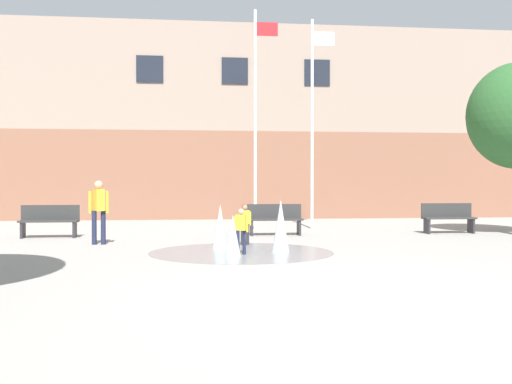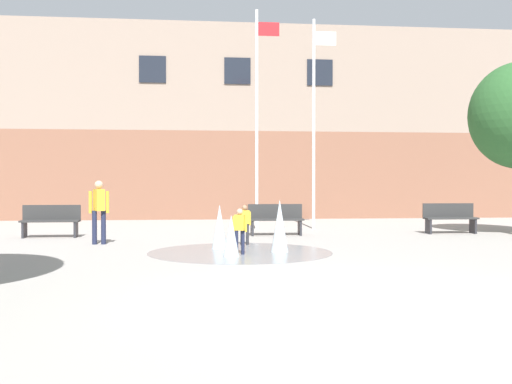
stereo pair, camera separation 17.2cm
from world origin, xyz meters
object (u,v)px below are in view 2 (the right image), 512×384
(park_bench_under_left_flagpole, at_px, (51,220))
(flagpole_left, at_px, (258,112))
(park_bench_under_right_flagpole, at_px, (276,219))
(child_in_fountain, at_px, (240,228))
(flagpole_right, at_px, (315,117))
(adult_near_bench, at_px, (99,207))
(child_running, at_px, (245,222))
(park_bench_near_trashcan, at_px, (450,218))

(park_bench_under_left_flagpole, bearing_deg, flagpole_left, 21.06)
(park_bench_under_left_flagpole, relative_size, park_bench_under_right_flagpole, 1.00)
(child_in_fountain, relative_size, flagpole_right, 0.14)
(park_bench_under_left_flagpole, height_order, adult_near_bench, adult_near_bench)
(child_in_fountain, bearing_deg, park_bench_under_right_flagpole, 96.60)
(child_running, height_order, adult_near_bench, adult_near_bench)
(child_running, bearing_deg, child_in_fountain, 66.05)
(park_bench_under_right_flagpole, xyz_separation_m, flagpole_right, (1.63, 2.35, 3.24))
(child_in_fountain, distance_m, flagpole_left, 7.73)
(park_bench_under_left_flagpole, distance_m, park_bench_near_trashcan, 11.72)
(child_running, height_order, flagpole_left, flagpole_left)
(park_bench_near_trashcan, relative_size, flagpole_right, 0.23)
(flagpole_right, bearing_deg, park_bench_under_right_flagpole, -124.85)
(flagpole_left, bearing_deg, park_bench_under_right_flagpole, -83.28)
(park_bench_near_trashcan, bearing_deg, park_bench_under_left_flagpole, -179.54)
(park_bench_near_trashcan, bearing_deg, child_in_fountain, -145.41)
(child_running, distance_m, flagpole_right, 6.47)
(park_bench_under_left_flagpole, relative_size, child_in_fountain, 1.62)
(adult_near_bench, bearing_deg, park_bench_near_trashcan, -103.35)
(park_bench_under_left_flagpole, distance_m, child_running, 5.85)
(flagpole_left, relative_size, flagpole_right, 1.04)
(park_bench_under_left_flagpole, xyz_separation_m, park_bench_under_right_flagpole, (6.38, 0.00, 0.00))
(park_bench_under_left_flagpole, bearing_deg, child_in_fountain, -42.54)
(park_bench_under_right_flagpole, relative_size, flagpole_left, 0.22)
(park_bench_under_left_flagpole, relative_size, flagpole_right, 0.23)
(child_in_fountain, bearing_deg, park_bench_near_trashcan, 58.37)
(flagpole_right, bearing_deg, flagpole_left, 180.00)
(adult_near_bench, distance_m, flagpole_left, 6.91)
(park_bench_near_trashcan, height_order, flagpole_right, flagpole_right)
(adult_near_bench, bearing_deg, park_bench_under_right_flagpole, -91.92)
(park_bench_near_trashcan, relative_size, child_in_fountain, 1.62)
(park_bench_under_left_flagpole, bearing_deg, park_bench_near_trashcan, 0.46)
(park_bench_near_trashcan, distance_m, child_running, 7.00)
(flagpole_left, distance_m, flagpole_right, 1.91)
(park_bench_under_left_flagpole, height_order, park_bench_under_right_flagpole, same)
(park_bench_under_left_flagpole, xyz_separation_m, flagpole_right, (8.01, 2.35, 3.24))
(adult_near_bench, bearing_deg, park_bench_under_left_flagpole, 13.25)
(child_running, relative_size, flagpole_left, 0.14)
(park_bench_near_trashcan, xyz_separation_m, flagpole_right, (-3.70, 2.25, 3.24))
(child_running, bearing_deg, adult_near_bench, -24.34)
(child_in_fountain, distance_m, adult_near_bench, 4.18)
(park_bench_under_right_flagpole, xyz_separation_m, flagpole_left, (-0.28, 2.35, 3.37))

